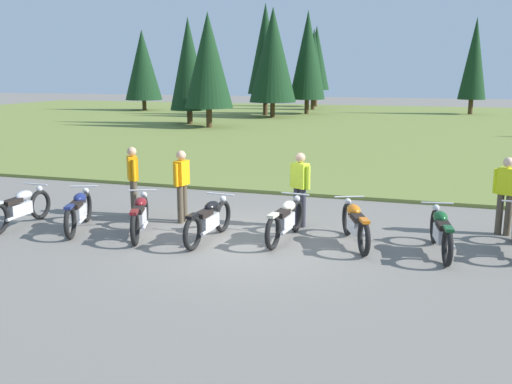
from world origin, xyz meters
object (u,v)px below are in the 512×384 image
Objects in this scene: rider_in_hivis_vest at (506,191)px; rider_near_row_end at (300,185)px; motorcycle_silver at (20,208)px; motorcycle_british_green at (441,232)px; motorcycle_navy at (79,210)px; motorcycle_cream at (286,219)px; rider_checking_bike at (182,182)px; rider_with_back_turned at (133,177)px; motorcycle_maroon at (140,215)px; motorcycle_black at (209,220)px; motorcycle_orange at (355,224)px.

rider_in_hivis_vest is 4.34m from rider_near_row_end.
motorcycle_british_green is (8.98, 0.80, 0.00)m from motorcycle_silver.
motorcycle_silver is 6.28m from rider_near_row_end.
motorcycle_navy is 7.59m from motorcycle_british_green.
rider_near_row_end reaches higher than motorcycle_cream.
rider_checking_bike reaches higher than motorcycle_cream.
motorcycle_navy is at bearing -159.07° from rider_near_row_end.
motorcycle_cream is 2.76m from rider_checking_bike.
motorcycle_navy is at bearing 6.66° from motorcycle_silver.
rider_with_back_turned is at bearing 167.62° from motorcycle_cream.
motorcycle_british_green is at bearing 5.88° from motorcycle_maroon.
motorcycle_black is at bearing -161.21° from motorcycle_cream.
rider_in_hivis_vest is (1.28, 1.75, 0.51)m from motorcycle_british_green.
motorcycle_navy is 0.95× the size of motorcycle_cream.
rider_with_back_turned is at bearing -176.60° from rider_near_row_end.
rider_in_hivis_vest is 1.00× the size of rider_near_row_end.
motorcycle_british_green is at bearing 0.27° from motorcycle_cream.
rider_near_row_end is at bearing 143.34° from motorcycle_orange.
rider_checking_bike is (0.39, 1.27, 0.51)m from motorcycle_maroon.
motorcycle_cream is 4.70m from rider_in_hivis_vest.
motorcycle_silver is at bearing -176.54° from motorcycle_maroon.
motorcycle_orange is (2.91, 0.60, 0.00)m from motorcycle_black.
motorcycle_orange is at bearing -150.06° from rider_in_hivis_vest.
motorcycle_silver is 5.98m from motorcycle_cream.
rider_checking_bike is at bearing 173.49° from motorcycle_british_green.
rider_with_back_turned reaches higher than motorcycle_black.
rider_near_row_end is (-3.01, 1.10, 0.51)m from motorcycle_british_green.
motorcycle_navy is 0.95× the size of motorcycle_black.
motorcycle_black is 6.27m from rider_in_hivis_vest.
motorcycle_silver is 1.00× the size of motorcycle_british_green.
rider_in_hivis_vest is (5.82, 2.28, 0.51)m from motorcycle_black.
rider_checking_bike is at bearing 134.07° from motorcycle_black.
rider_in_hivis_vest is 7.04m from rider_checking_bike.
motorcycle_cream is at bearing -91.69° from rider_near_row_end.
rider_near_row_end is 1.00× the size of rider_checking_bike.
motorcycle_silver is 1.00× the size of motorcycle_cream.
motorcycle_black is (1.52, 0.10, 0.00)m from motorcycle_maroon.
motorcycle_british_green is at bearing 4.80° from motorcycle_navy.
motorcycle_navy and motorcycle_maroon have the same top height.
motorcycle_silver is 2.60m from rider_with_back_turned.
motorcycle_navy and motorcycle_british_green have the same top height.
motorcycle_maroon is at bearing -171.00° from motorcycle_orange.
rider_checking_bike is at bearing 34.19° from motorcycle_navy.
motorcycle_black is at bearing -45.93° from rider_checking_bike.
motorcycle_silver is at bearing -176.42° from motorcycle_black.
rider_in_hivis_vest reaches higher than motorcycle_navy.
motorcycle_maroon is 6.10m from motorcycle_british_green.
motorcycle_navy is at bearing -108.73° from rider_with_back_turned.
motorcycle_navy is at bearing -172.17° from motorcycle_cream.
rider_near_row_end is 2.70m from rider_checking_bike.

